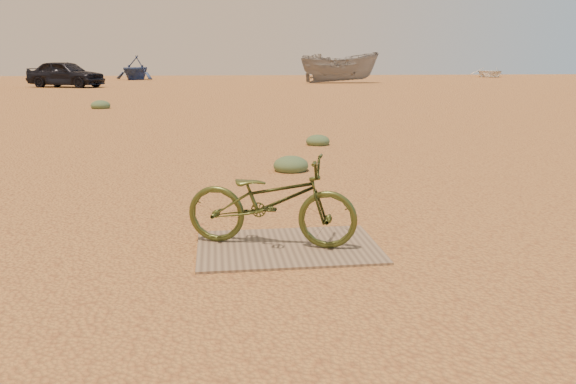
{
  "coord_description": "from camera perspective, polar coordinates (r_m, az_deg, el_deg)",
  "views": [
    {
      "loc": [
        -1.04,
        -4.66,
        1.65
      ],
      "look_at": [
        -0.43,
        0.09,
        0.52
      ],
      "focal_mm": 35.0,
      "sensor_mm": 36.0,
      "label": 1
    }
  ],
  "objects": [
    {
      "name": "kale_a",
      "position": [
        8.59,
        0.29,
        2.18
      ],
      "size": [
        0.54,
        0.54,
        0.3
      ],
      "primitive_type": "ellipsoid",
      "color": "#59704A",
      "rests_on": "ground"
    },
    {
      "name": "boat_far_left",
      "position": [
        51.3,
        -15.24,
        12.1
      ],
      "size": [
        4.65,
        4.94,
        2.06
      ],
      "primitive_type": "imported",
      "rotation": [
        0.0,
        0.0,
        -0.4
      ],
      "color": "navy",
      "rests_on": "ground"
    },
    {
      "name": "ground",
      "position": [
        5.06,
        4.95,
        -5.83
      ],
      "size": [
        120.0,
        120.0,
        0.0
      ],
      "primitive_type": "plane",
      "color": "#BD8543",
      "rests_on": "ground"
    },
    {
      "name": "bicycle",
      "position": [
        4.99,
        -1.72,
        -0.91
      ],
      "size": [
        1.63,
        0.99,
        0.81
      ],
      "primitive_type": "imported",
      "rotation": [
        0.0,
        0.0,
        1.26
      ],
      "color": "#3D481E",
      "rests_on": "plywood_board"
    },
    {
      "name": "car",
      "position": [
        38.34,
        -21.66,
        11.09
      ],
      "size": [
        5.21,
        3.74,
        1.65
      ],
      "primitive_type": "imported",
      "rotation": [
        0.0,
        0.0,
        1.15
      ],
      "color": "black",
      "rests_on": "ground"
    },
    {
      "name": "kale_c",
      "position": [
        20.95,
        -18.49,
        8.05
      ],
      "size": [
        0.67,
        0.67,
        0.37
      ],
      "primitive_type": "ellipsoid",
      "color": "#59704A",
      "rests_on": "ground"
    },
    {
      "name": "boat_far_right",
      "position": [
        61.17,
        19.8,
        11.39
      ],
      "size": [
        4.54,
        5.45,
        0.97
      ],
      "primitive_type": "imported",
      "rotation": [
        0.0,
        0.0,
        -0.28
      ],
      "color": "white",
      "rests_on": "ground"
    },
    {
      "name": "plywood_board",
      "position": [
        5.07,
        0.0,
        -5.6
      ],
      "size": [
        1.62,
        1.09,
        0.02
      ],
      "primitive_type": "cube",
      "color": "#836D54",
      "rests_on": "ground"
    },
    {
      "name": "kale_b",
      "position": [
        11.27,
        3.05,
        4.82
      ],
      "size": [
        0.47,
        0.47,
        0.26
      ],
      "primitive_type": "ellipsoid",
      "color": "#59704A",
      "rests_on": "ground"
    },
    {
      "name": "boat_mid_right",
      "position": [
        42.72,
        5.28,
        12.48
      ],
      "size": [
        5.9,
        2.44,
        2.25
      ],
      "primitive_type": "imported",
      "rotation": [
        0.0,
        0.0,
        1.53
      ],
      "color": "gray",
      "rests_on": "ground"
    }
  ]
}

